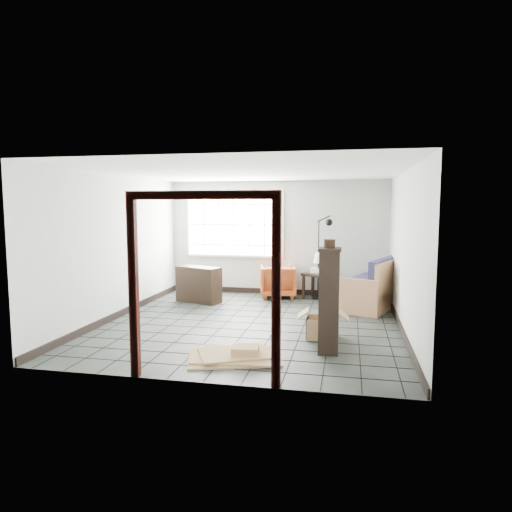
% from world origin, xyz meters
% --- Properties ---
extents(ground, '(5.50, 5.50, 0.00)m').
position_xyz_m(ground, '(0.00, 0.00, 0.00)').
color(ground, black).
rests_on(ground, ground).
extents(room_shell, '(5.02, 5.52, 2.61)m').
position_xyz_m(room_shell, '(0.00, 0.03, 1.68)').
color(room_shell, '#ADB1AA').
rests_on(room_shell, ground).
extents(window_panel, '(2.32, 0.08, 1.52)m').
position_xyz_m(window_panel, '(-1.00, 2.70, 1.60)').
color(window_panel, silver).
rests_on(window_panel, ground).
extents(doorway_trim, '(1.80, 0.08, 2.20)m').
position_xyz_m(doorway_trim, '(0.00, -2.70, 1.38)').
color(doorway_trim, black).
rests_on(doorway_trim, ground).
extents(futon_sofa, '(1.62, 2.44, 1.01)m').
position_xyz_m(futon_sofa, '(2.22, 1.95, 0.37)').
color(futon_sofa, '#B57E52').
rests_on(futon_sofa, ground).
extents(armchair, '(0.89, 0.86, 0.78)m').
position_xyz_m(armchair, '(0.08, 2.40, 0.39)').
color(armchair, maroon).
rests_on(armchair, ground).
extents(side_table, '(0.69, 0.69, 0.57)m').
position_xyz_m(side_table, '(0.94, 2.40, 0.47)').
color(side_table, black).
rests_on(side_table, ground).
extents(table_lamp, '(0.33, 0.33, 0.45)m').
position_xyz_m(table_lamp, '(1.01, 2.38, 0.88)').
color(table_lamp, black).
rests_on(table_lamp, side_table).
extents(projector, '(0.34, 0.30, 0.10)m').
position_xyz_m(projector, '(0.96, 2.45, 0.63)').
color(projector, silver).
rests_on(projector, side_table).
extents(floor_lamp, '(0.49, 0.44, 1.84)m').
position_xyz_m(floor_lamp, '(1.08, 2.32, 0.98)').
color(floor_lamp, black).
rests_on(floor_lamp, ground).
extents(console_shelf, '(1.04, 0.69, 0.75)m').
position_xyz_m(console_shelf, '(-1.48, 1.52, 0.38)').
color(console_shelf, black).
rests_on(console_shelf, ground).
extents(tall_shelf, '(0.31, 0.40, 1.46)m').
position_xyz_m(tall_shelf, '(1.37, -1.34, 0.74)').
color(tall_shelf, black).
rests_on(tall_shelf, ground).
extents(pot, '(0.17, 0.17, 0.12)m').
position_xyz_m(pot, '(1.37, -1.35, 1.52)').
color(pot, black).
rests_on(pot, tall_shelf).
extents(open_box, '(0.80, 0.42, 0.44)m').
position_xyz_m(open_box, '(1.25, -0.64, 0.16)').
color(open_box, olive).
rests_on(open_box, ground).
extents(cardboard_pile, '(1.40, 1.16, 0.18)m').
position_xyz_m(cardboard_pile, '(0.17, -1.84, 0.05)').
color(cardboard_pile, olive).
rests_on(cardboard_pile, ground).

